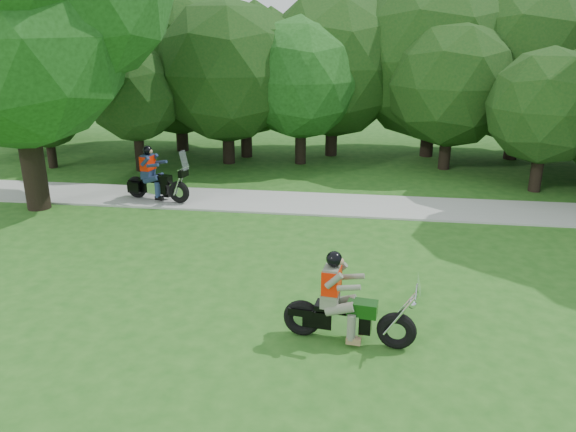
{
  "coord_description": "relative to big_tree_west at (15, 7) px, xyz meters",
  "views": [
    {
      "loc": [
        -0.77,
        -8.48,
        5.37
      ],
      "look_at": [
        -2.47,
        3.68,
        1.1
      ],
      "focal_mm": 35.0,
      "sensor_mm": 36.0,
      "label": 1
    }
  ],
  "objects": [
    {
      "name": "touring_motorcycle",
      "position": [
        3.27,
        0.76,
        -5.07
      ],
      "size": [
        2.23,
        1.03,
        1.72
      ],
      "rotation": [
        0.0,
        0.0,
        -0.23
      ],
      "color": "black",
      "rests_on": "walkway"
    },
    {
      "name": "big_tree_west",
      "position": [
        0.0,
        0.0,
        0.0
      ],
      "size": [
        8.64,
        6.56,
        9.96
      ],
      "color": "black",
      "rests_on": "ground"
    },
    {
      "name": "tree_line",
      "position": [
        12.37,
        7.62,
        -2.18
      ],
      "size": [
        39.29,
        11.8,
        7.37
      ],
      "color": "black",
      "rests_on": "ground"
    },
    {
      "name": "walkway",
      "position": [
        10.54,
        1.15,
        -5.73
      ],
      "size": [
        60.0,
        2.2,
        0.06
      ],
      "primitive_type": "cube",
      "color": "#A4A49F",
      "rests_on": "ground"
    },
    {
      "name": "ground",
      "position": [
        10.54,
        -6.85,
        -5.76
      ],
      "size": [
        100.0,
        100.0,
        0.0
      ],
      "primitive_type": "plane",
      "color": "#235919",
      "rests_on": "ground"
    },
    {
      "name": "chopper_motorcycle",
      "position": [
        9.5,
        -6.58,
        -5.13
      ],
      "size": [
        2.37,
        0.74,
        1.69
      ],
      "rotation": [
        0.0,
        0.0,
        -0.13
      ],
      "color": "black",
      "rests_on": "ground"
    }
  ]
}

